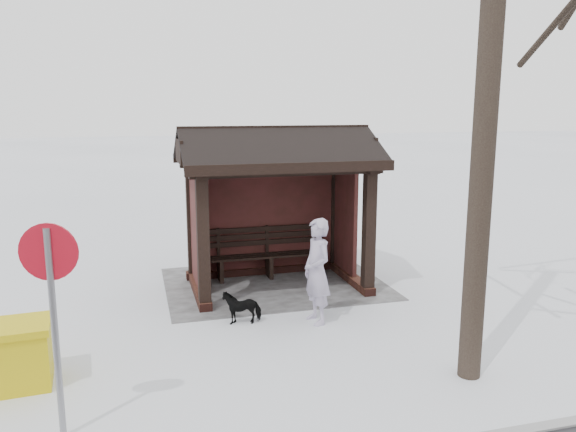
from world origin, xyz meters
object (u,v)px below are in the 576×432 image
Objects in this scene: bus_shelter at (274,175)px; pedestrian at (317,271)px; grit_bin at (6,356)px; road_sign at (51,285)px; dog at (242,307)px.

bus_shelter is 2.11× the size of pedestrian.
road_sign is (-0.77, 1.30, 1.25)m from grit_bin.
grit_bin is (4.36, 1.04, -0.44)m from pedestrian.
dog is at bearing 60.62° from bus_shelter.
dog is 0.55× the size of grit_bin.
pedestrian is at bearing 94.80° from bus_shelter.
grit_bin is at bearing -62.10° from dog.
dog is at bearing -114.79° from pedestrian.
pedestrian is at bearing -133.93° from road_sign.
road_sign reaches higher than grit_bin.
road_sign is at bearing -66.26° from pedestrian.
road_sign is at bearing -37.41° from dog.
grit_bin is (3.20, 1.36, 0.16)m from dog.
road_sign is at bearing 52.32° from bus_shelter.
dog is at bearing -119.36° from road_sign.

